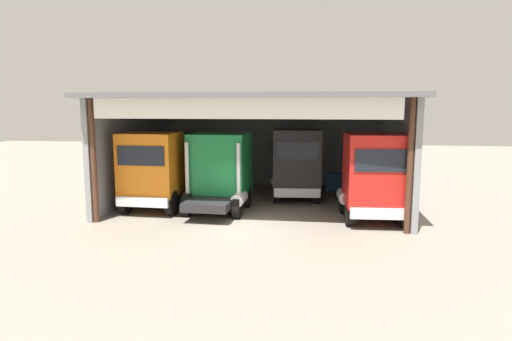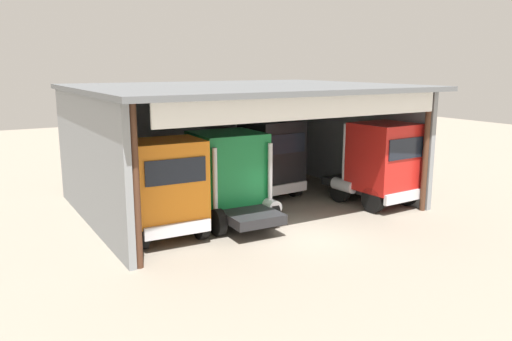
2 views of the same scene
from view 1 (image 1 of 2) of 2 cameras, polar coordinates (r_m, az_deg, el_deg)
The scene contains 8 objects.
ground_plane at distance 17.62m, azimuth -1.59°, elevation -7.54°, with size 80.00×80.00×0.00m, color gray.
workshop_shed at distance 23.01m, azimuth 0.80°, elevation 5.59°, with size 13.71×11.39×5.35m.
truck_orange_center_left_bay at distance 20.67m, azimuth -13.29°, elevation -0.02°, with size 2.70×4.39×3.65m.
truck_green_center_bay at distance 20.44m, azimuth -4.70°, elevation 0.15°, with size 2.79×4.54×3.59m.
truck_black_right_bay at distance 22.62m, azimuth 5.22°, elevation 0.89°, with size 2.78×5.27×3.68m.
truck_red_left_bay at distance 18.84m, azimuth 15.09°, elevation -0.66°, with size 2.73×4.46×3.73m.
oil_drum at distance 27.35m, azimuth -9.06°, elevation -0.99°, with size 0.58×0.58×0.87m, color #B21E19.
tool_cart at distance 25.69m, azimuth 10.08°, elevation -1.47°, with size 0.90×0.60×1.00m, color #1E59A5.
Camera 1 is at (2.72, -16.73, 4.82)m, focal length 30.72 mm.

